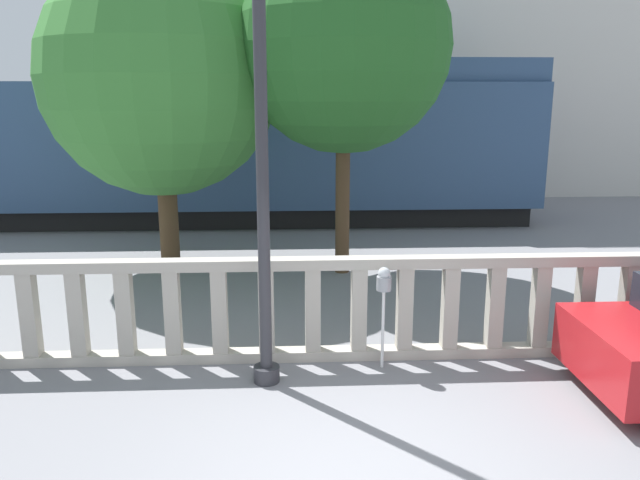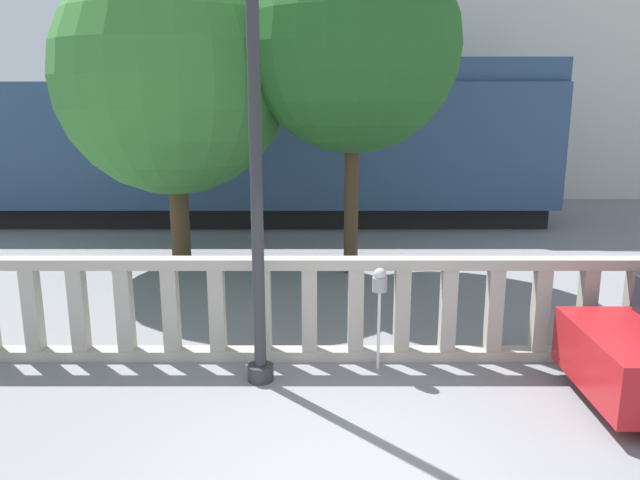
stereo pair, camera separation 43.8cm
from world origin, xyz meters
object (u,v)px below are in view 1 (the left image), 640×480
object	(u,v)px
train_near	(127,150)
tree_right	(344,46)
lamppost	(262,168)
tree_left	(161,77)
parking_meter	(384,286)

from	to	relation	value
train_near	tree_right	distance (m)	7.98
lamppost	tree_left	bearing A→B (deg)	111.64
train_near	parking_meter	bearing A→B (deg)	-60.45
tree_left	train_near	bearing A→B (deg)	112.14
tree_left	tree_right	world-z (taller)	tree_right
parking_meter	tree_left	bearing A→B (deg)	125.62
lamppost	tree_right	world-z (taller)	tree_right
parking_meter	lamppost	bearing A→B (deg)	-167.10
train_near	tree_left	xyz separation A→B (m)	(1.94, -4.76, 1.83)
parking_meter	tree_left	world-z (taller)	tree_left
lamppost	tree_left	distance (m)	5.97
lamppost	tree_right	bearing A→B (deg)	74.46
tree_left	tree_right	distance (m)	3.60
parking_meter	tree_right	distance (m)	5.57
lamppost	parking_meter	size ratio (longest dim) A/B	3.93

